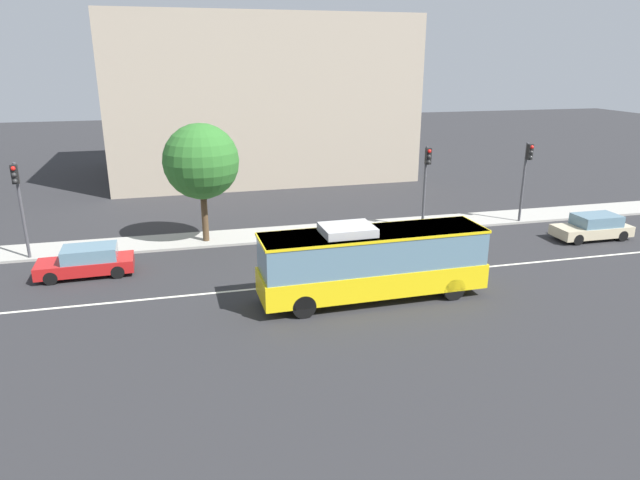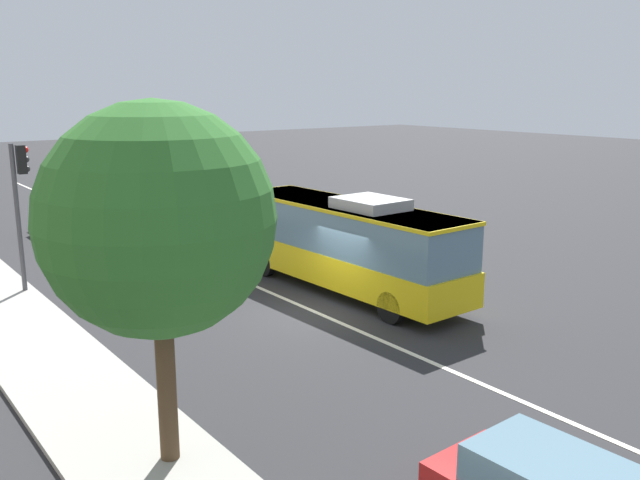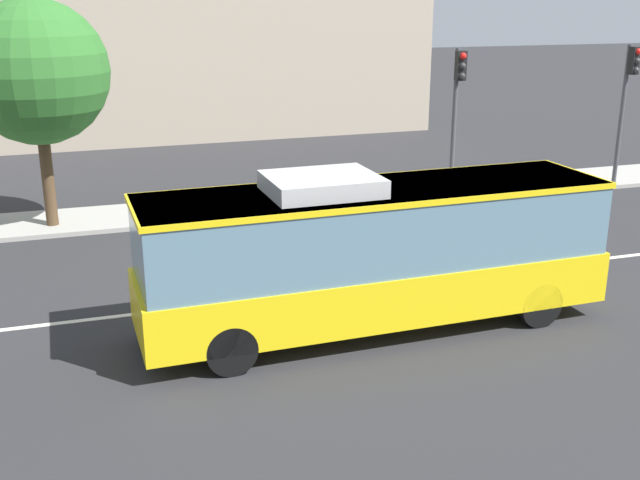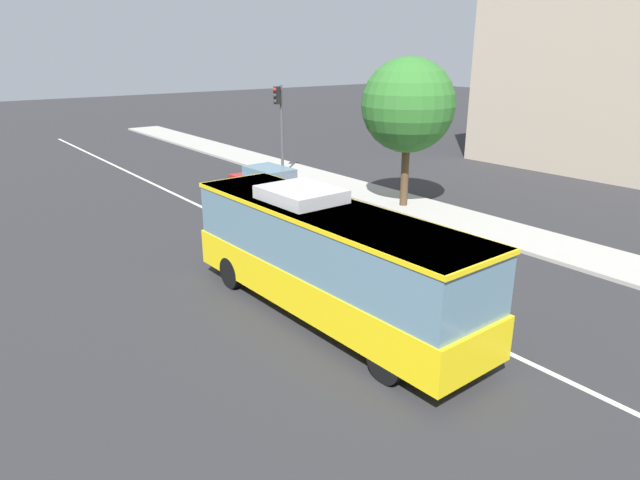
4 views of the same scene
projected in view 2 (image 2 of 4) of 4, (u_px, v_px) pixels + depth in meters
name	position (u px, v px, depth m)	size (l,w,h in m)	color
ground_plane	(315.00, 312.00, 21.64)	(160.00, 160.00, 0.00)	#28282B
sidewalk_kerb	(61.00, 372.00, 16.95)	(80.00, 2.84, 0.14)	#9E9B93
lane_centre_line	(315.00, 312.00, 21.64)	(76.00, 0.16, 0.01)	silver
transit_bus	(347.00, 241.00, 23.50)	(10.06, 2.75, 3.46)	yellow
sedan_beige	(65.00, 220.00, 32.83)	(4.50, 1.83, 1.46)	#C6B793
traffic_light_mid_block	(20.00, 192.00, 22.88)	(0.33, 0.62, 5.20)	#47474C
street_tree_kerbside_left	(158.00, 221.00, 11.89)	(4.20, 4.20, 6.84)	#4C3823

